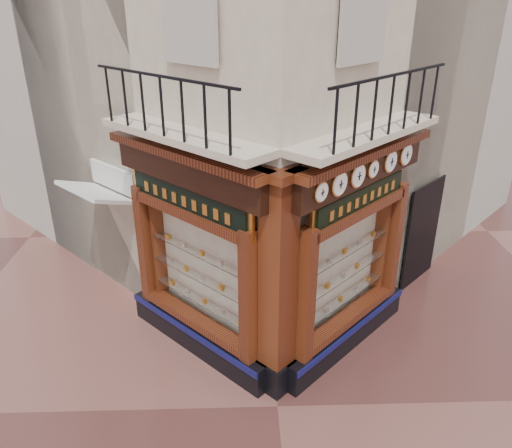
{
  "coord_description": "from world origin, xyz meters",
  "views": [
    {
      "loc": [
        -0.56,
        -6.22,
        6.24
      ],
      "look_at": [
        -0.3,
        2.0,
        2.42
      ],
      "focal_mm": 35.0,
      "sensor_mm": 36.0,
      "label": 1
    }
  ],
  "objects_px": {
    "clock_f": "(406,154)",
    "clock_e": "(390,161)",
    "corner_pilaster": "(278,291)",
    "signboard_left": "(187,200)",
    "clock_b": "(339,184)",
    "awning": "(110,299)",
    "clock_c": "(358,176)",
    "signboard_right": "(361,198)",
    "clock_a": "(321,192)",
    "clock_d": "(373,169)"
  },
  "relations": [
    {
      "from": "clock_f",
      "to": "clock_e",
      "type": "bearing_deg",
      "value": -180.0
    },
    {
      "from": "corner_pilaster",
      "to": "signboard_left",
      "type": "xyz_separation_m",
      "value": [
        -1.46,
        1.01,
        1.15
      ]
    },
    {
      "from": "clock_b",
      "to": "clock_f",
      "type": "bearing_deg",
      "value": 0.0
    },
    {
      "from": "awning",
      "to": "clock_c",
      "type": "bearing_deg",
      "value": -158.97
    },
    {
      "from": "clock_b",
      "to": "signboard_right",
      "type": "relative_size",
      "value": 0.2
    },
    {
      "from": "clock_f",
      "to": "signboard_left",
      "type": "relative_size",
      "value": 0.19
    },
    {
      "from": "clock_b",
      "to": "signboard_right",
      "type": "bearing_deg",
      "value": 7.24
    },
    {
      "from": "awning",
      "to": "signboard_left",
      "type": "relative_size",
      "value": 0.72
    },
    {
      "from": "clock_e",
      "to": "clock_a",
      "type": "bearing_deg",
      "value": -180.0
    },
    {
      "from": "clock_a",
      "to": "clock_e",
      "type": "bearing_deg",
      "value": 0.0
    },
    {
      "from": "clock_e",
      "to": "signboard_left",
      "type": "height_order",
      "value": "clock_e"
    },
    {
      "from": "corner_pilaster",
      "to": "clock_d",
      "type": "bearing_deg",
      "value": -13.04
    },
    {
      "from": "clock_d",
      "to": "clock_f",
      "type": "distance_m",
      "value": 1.11
    },
    {
      "from": "clock_e",
      "to": "awning",
      "type": "relative_size",
      "value": 0.26
    },
    {
      "from": "awning",
      "to": "signboard_right",
      "type": "bearing_deg",
      "value": -154.92
    },
    {
      "from": "clock_e",
      "to": "clock_f",
      "type": "bearing_deg",
      "value": 0.0
    },
    {
      "from": "clock_c",
      "to": "clock_d",
      "type": "bearing_deg",
      "value": -0.0
    },
    {
      "from": "corner_pilaster",
      "to": "clock_c",
      "type": "bearing_deg",
      "value": -17.07
    },
    {
      "from": "signboard_right",
      "to": "corner_pilaster",
      "type": "bearing_deg",
      "value": 169.75
    },
    {
      "from": "clock_c",
      "to": "awning",
      "type": "bearing_deg",
      "value": 111.03
    },
    {
      "from": "corner_pilaster",
      "to": "clock_d",
      "type": "xyz_separation_m",
      "value": [
        1.61,
        1.0,
        1.67
      ]
    },
    {
      "from": "clock_f",
      "to": "clock_a",
      "type": "bearing_deg",
      "value": -180.0
    },
    {
      "from": "corner_pilaster",
      "to": "clock_b",
      "type": "distance_m",
      "value": 1.94
    },
    {
      "from": "clock_a",
      "to": "clock_d",
      "type": "distance_m",
      "value": 1.42
    },
    {
      "from": "clock_a",
      "to": "clock_d",
      "type": "relative_size",
      "value": 1.03
    },
    {
      "from": "corner_pilaster",
      "to": "clock_a",
      "type": "height_order",
      "value": "corner_pilaster"
    },
    {
      "from": "clock_b",
      "to": "signboard_right",
      "type": "distance_m",
      "value": 1.02
    },
    {
      "from": "awning",
      "to": "signboard_right",
      "type": "relative_size",
      "value": 0.8
    },
    {
      "from": "clock_f",
      "to": "signboard_left",
      "type": "distance_m",
      "value": 3.96
    },
    {
      "from": "clock_e",
      "to": "signboard_right",
      "type": "bearing_deg",
      "value": 170.46
    },
    {
      "from": "clock_c",
      "to": "clock_e",
      "type": "bearing_deg",
      "value": -0.0
    },
    {
      "from": "clock_c",
      "to": "clock_e",
      "type": "relative_size",
      "value": 1.0
    },
    {
      "from": "awning",
      "to": "signboard_left",
      "type": "height_order",
      "value": "signboard_left"
    },
    {
      "from": "corner_pilaster",
      "to": "clock_a",
      "type": "xyz_separation_m",
      "value": [
        0.6,
        -0.01,
        1.67
      ]
    },
    {
      "from": "clock_a",
      "to": "clock_c",
      "type": "distance_m",
      "value": 0.97
    },
    {
      "from": "clock_b",
      "to": "awning",
      "type": "relative_size",
      "value": 0.26
    },
    {
      "from": "clock_a",
      "to": "clock_e",
      "type": "distance_m",
      "value": 1.99
    },
    {
      "from": "clock_e",
      "to": "clock_b",
      "type": "bearing_deg",
      "value": -180.0
    },
    {
      "from": "corner_pilaster",
      "to": "signboard_left",
      "type": "relative_size",
      "value": 1.82
    },
    {
      "from": "signboard_left",
      "to": "signboard_right",
      "type": "height_order",
      "value": "signboard_left"
    },
    {
      "from": "clock_b",
      "to": "signboard_left",
      "type": "bearing_deg",
      "value": 118.79
    },
    {
      "from": "signboard_left",
      "to": "signboard_right",
      "type": "bearing_deg",
      "value": -135.0
    },
    {
      "from": "corner_pilaster",
      "to": "signboard_right",
      "type": "height_order",
      "value": "corner_pilaster"
    },
    {
      "from": "clock_b",
      "to": "clock_d",
      "type": "bearing_deg",
      "value": 0.0
    },
    {
      "from": "signboard_left",
      "to": "clock_a",
      "type": "bearing_deg",
      "value": -161.35
    },
    {
      "from": "corner_pilaster",
      "to": "clock_a",
      "type": "bearing_deg",
      "value": -45.59
    },
    {
      "from": "signboard_right",
      "to": "clock_a",
      "type": "bearing_deg",
      "value": -175.25
    },
    {
      "from": "clock_c",
      "to": "signboard_left",
      "type": "xyz_separation_m",
      "value": [
        -2.75,
        0.33,
        -0.52
      ]
    },
    {
      "from": "clock_b",
      "to": "clock_d",
      "type": "relative_size",
      "value": 1.29
    },
    {
      "from": "clock_e",
      "to": "awning",
      "type": "height_order",
      "value": "clock_e"
    }
  ]
}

